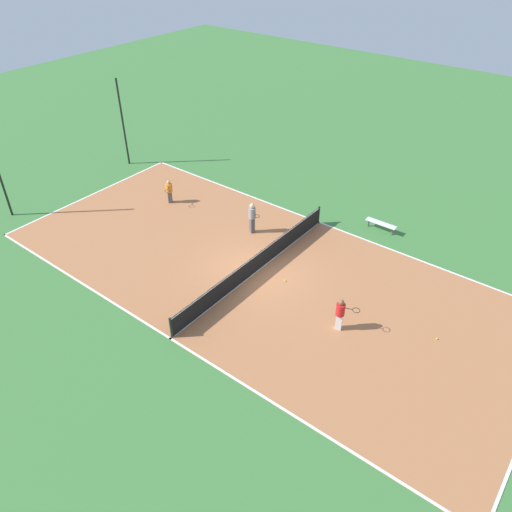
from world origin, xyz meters
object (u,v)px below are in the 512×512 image
object	(u,v)px
tennis_net	(256,263)
player_center_orange	(169,190)
player_coach_red	(340,313)
player_baseline_gray	(252,216)
tennis_ball_left_sideline	(437,339)
tennis_ball_far_baseline	(285,280)
fence_post_back_right	(123,123)
bench	(381,224)

from	to	relation	value
tennis_net	player_center_orange	size ratio (longest dim) A/B	7.99
player_coach_red	player_baseline_gray	bearing A→B (deg)	134.61
tennis_ball_left_sideline	tennis_ball_far_baseline	world-z (taller)	same
tennis_net	player_baseline_gray	world-z (taller)	player_baseline_gray
tennis_net	tennis_ball_far_baseline	distance (m)	1.57
tennis_ball_far_baseline	player_baseline_gray	bearing A→B (deg)	58.00
player_baseline_gray	fence_post_back_right	xyz separation A→B (m)	(1.58, 11.46, 1.75)
player_baseline_gray	player_coach_red	size ratio (longest dim) A/B	1.12
tennis_net	player_coach_red	distance (m)	5.03
tennis_ball_far_baseline	player_center_orange	bearing A→B (deg)	78.44
bench	player_baseline_gray	distance (m)	6.68
tennis_net	bench	world-z (taller)	tennis_net
player_baseline_gray	player_coach_red	distance (m)	7.95
bench	player_coach_red	xyz separation A→B (m)	(-7.72, -2.00, 0.48)
player_baseline_gray	tennis_ball_left_sideline	xyz separation A→B (m)	(-1.67, -10.50, -0.93)
player_center_orange	player_coach_red	world-z (taller)	player_coach_red
tennis_net	player_center_orange	xyz separation A→B (m)	(2.14, 7.80, 0.26)
player_coach_red	fence_post_back_right	size ratio (longest dim) A/B	0.27
player_center_orange	tennis_ball_left_sideline	xyz separation A→B (m)	(-1.26, -16.08, -0.73)
player_baseline_gray	fence_post_back_right	size ratio (longest dim) A/B	0.31
fence_post_back_right	player_baseline_gray	bearing A→B (deg)	-97.85
tennis_net	tennis_ball_left_sideline	distance (m)	8.34
player_coach_red	tennis_ball_far_baseline	xyz separation A→B (m)	(1.19, 3.45, -0.81)
player_center_orange	tennis_ball_left_sideline	size ratio (longest dim) A/B	20.01
bench	tennis_ball_left_sideline	distance (m)	7.97
player_coach_red	bench	bearing A→B (deg)	85.22
tennis_net	player_baseline_gray	bearing A→B (deg)	41.08
tennis_net	fence_post_back_right	distance (m)	14.45
tennis_ball_far_baseline	fence_post_back_right	xyz separation A→B (m)	(3.89, 15.15, 2.68)
bench	player_coach_red	bearing A→B (deg)	104.51
tennis_ball_far_baseline	fence_post_back_right	size ratio (longest dim) A/B	0.01
bench	tennis_ball_far_baseline	size ratio (longest dim) A/B	24.20
player_baseline_gray	player_center_orange	world-z (taller)	player_baseline_gray
player_baseline_gray	tennis_net	bearing A→B (deg)	-20.08
tennis_net	bench	xyz separation A→B (m)	(6.77, -2.92, -0.14)
tennis_ball_far_baseline	player_coach_red	bearing A→B (deg)	-109.07
bench	fence_post_back_right	world-z (taller)	fence_post_back_right
tennis_net	player_center_orange	bearing A→B (deg)	74.70
player_coach_red	tennis_ball_left_sideline	bearing A→B (deg)	9.30
fence_post_back_right	tennis_ball_left_sideline	bearing A→B (deg)	-98.42
player_baseline_gray	fence_post_back_right	distance (m)	11.70
player_center_orange	fence_post_back_right	xyz separation A→B (m)	(1.99, 5.87, 1.95)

